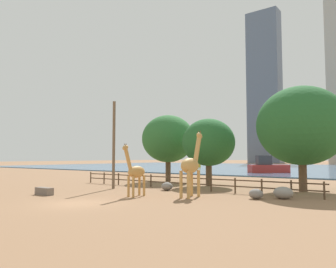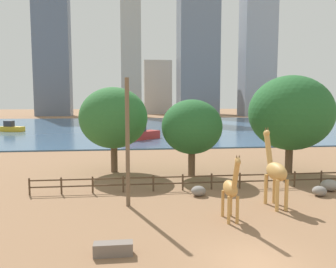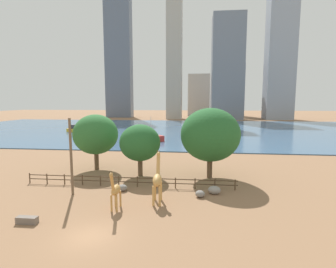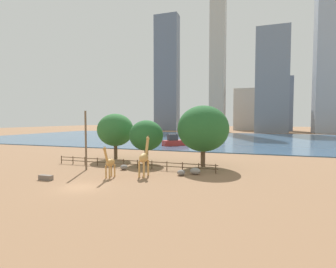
{
  "view_description": "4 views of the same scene",
  "coord_description": "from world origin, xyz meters",
  "px_view_note": "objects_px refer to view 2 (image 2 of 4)",
  "views": [
    {
      "loc": [
        17.92,
        -14.01,
        3.09
      ],
      "look_at": [
        1.27,
        8.33,
        5.04
      ],
      "focal_mm": 35.0,
      "sensor_mm": 36.0,
      "label": 1
    },
    {
      "loc": [
        -5.37,
        -13.11,
        7.07
      ],
      "look_at": [
        -1.39,
        21.63,
        3.54
      ],
      "focal_mm": 35.0,
      "sensor_mm": 36.0,
      "label": 2
    },
    {
      "loc": [
        8.06,
        -18.37,
        10.41
      ],
      "look_at": [
        3.59,
        23.08,
        5.17
      ],
      "focal_mm": 28.0,
      "sensor_mm": 36.0,
      "label": 3
    },
    {
      "loc": [
        17.92,
        -23.4,
        7.31
      ],
      "look_at": [
        1.58,
        24.57,
        4.54
      ],
      "focal_mm": 28.0,
      "sensor_mm": 36.0,
      "label": 4
    }
  ],
  "objects_px": {
    "boulder_near_fence": "(330,185)",
    "tree_left_large": "(192,127)",
    "giraffe_tall": "(275,171)",
    "boulder_small": "(198,191)",
    "tree_right_tall": "(291,113)",
    "utility_pole": "(128,143)",
    "giraffe_companion": "(231,189)",
    "tree_center_broad": "(114,118)",
    "boulder_by_pole": "(319,191)",
    "boat_sailboat": "(11,128)",
    "boat_ferry": "(141,133)",
    "feeding_trough": "(113,249)"
  },
  "relations": [
    {
      "from": "giraffe_tall",
      "to": "boat_ferry",
      "type": "bearing_deg",
      "value": 8.45
    },
    {
      "from": "utility_pole",
      "to": "tree_left_large",
      "type": "distance_m",
      "value": 10.24
    },
    {
      "from": "boat_ferry",
      "to": "tree_center_broad",
      "type": "bearing_deg",
      "value": -139.67
    },
    {
      "from": "feeding_trough",
      "to": "tree_left_large",
      "type": "bearing_deg",
      "value": 66.99
    },
    {
      "from": "boulder_small",
      "to": "tree_center_broad",
      "type": "distance_m",
      "value": 12.36
    },
    {
      "from": "giraffe_companion",
      "to": "tree_left_large",
      "type": "relative_size",
      "value": 0.58
    },
    {
      "from": "giraffe_tall",
      "to": "tree_center_broad",
      "type": "xyz_separation_m",
      "value": [
        -11.22,
        12.1,
        2.96
      ]
    },
    {
      "from": "tree_center_broad",
      "to": "boat_ferry",
      "type": "xyz_separation_m",
      "value": [
        3.45,
        26.13,
        -4.12
      ]
    },
    {
      "from": "giraffe_tall",
      "to": "boulder_small",
      "type": "distance_m",
      "value": 5.83
    },
    {
      "from": "feeding_trough",
      "to": "tree_center_broad",
      "type": "height_order",
      "value": "tree_center_broad"
    },
    {
      "from": "giraffe_tall",
      "to": "giraffe_companion",
      "type": "relative_size",
      "value": 1.27
    },
    {
      "from": "giraffe_companion",
      "to": "tree_left_large",
      "type": "height_order",
      "value": "tree_left_large"
    },
    {
      "from": "boulder_by_pole",
      "to": "giraffe_tall",
      "type": "bearing_deg",
      "value": -156.41
    },
    {
      "from": "utility_pole",
      "to": "boat_sailboat",
      "type": "relative_size",
      "value": 1.48
    },
    {
      "from": "utility_pole",
      "to": "boulder_small",
      "type": "height_order",
      "value": "utility_pole"
    },
    {
      "from": "boulder_small",
      "to": "tree_left_large",
      "type": "relative_size",
      "value": 0.15
    },
    {
      "from": "tree_center_broad",
      "to": "boat_ferry",
      "type": "bearing_deg",
      "value": 82.48
    },
    {
      "from": "giraffe_companion",
      "to": "boat_ferry",
      "type": "bearing_deg",
      "value": -174.27
    },
    {
      "from": "boulder_small",
      "to": "feeding_trough",
      "type": "height_order",
      "value": "boulder_small"
    },
    {
      "from": "boulder_by_pole",
      "to": "giraffe_companion",
      "type": "bearing_deg",
      "value": -152.8
    },
    {
      "from": "utility_pole",
      "to": "tree_right_tall",
      "type": "xyz_separation_m",
      "value": [
        15.56,
        8.32,
        1.62
      ]
    },
    {
      "from": "feeding_trough",
      "to": "boat_ferry",
      "type": "distance_m",
      "value": 44.21
    },
    {
      "from": "boulder_by_pole",
      "to": "boat_sailboat",
      "type": "distance_m",
      "value": 68.72
    },
    {
      "from": "boulder_small",
      "to": "tree_right_tall",
      "type": "relative_size",
      "value": 0.11
    },
    {
      "from": "boulder_near_fence",
      "to": "tree_left_large",
      "type": "xyz_separation_m",
      "value": [
        -9.87,
        6.4,
        4.2
      ]
    },
    {
      "from": "utility_pole",
      "to": "tree_right_tall",
      "type": "distance_m",
      "value": 17.72
    },
    {
      "from": "boat_ferry",
      "to": "feeding_trough",
      "type": "bearing_deg",
      "value": -135.57
    },
    {
      "from": "tree_left_large",
      "to": "boat_ferry",
      "type": "height_order",
      "value": "tree_left_large"
    },
    {
      "from": "feeding_trough",
      "to": "tree_left_large",
      "type": "height_order",
      "value": "tree_left_large"
    },
    {
      "from": "giraffe_companion",
      "to": "tree_center_broad",
      "type": "bearing_deg",
      "value": -152.44
    },
    {
      "from": "boulder_by_pole",
      "to": "tree_center_broad",
      "type": "distance_m",
      "value": 19.32
    },
    {
      "from": "utility_pole",
      "to": "boat_sailboat",
      "type": "xyz_separation_m",
      "value": [
        -26.76,
        55.93,
        -3.28
      ]
    },
    {
      "from": "feeding_trough",
      "to": "boat_ferry",
      "type": "height_order",
      "value": "boat_ferry"
    },
    {
      "from": "giraffe_tall",
      "to": "boulder_by_pole",
      "type": "bearing_deg",
      "value": -69.45
    },
    {
      "from": "boulder_near_fence",
      "to": "tree_left_large",
      "type": "bearing_deg",
      "value": 147.05
    },
    {
      "from": "feeding_trough",
      "to": "utility_pole",
      "type": "bearing_deg",
      "value": 84.84
    },
    {
      "from": "tree_right_tall",
      "to": "tree_left_large",
      "type": "bearing_deg",
      "value": 179.83
    },
    {
      "from": "utility_pole",
      "to": "tree_left_large",
      "type": "bearing_deg",
      "value": 54.7
    },
    {
      "from": "giraffe_tall",
      "to": "utility_pole",
      "type": "height_order",
      "value": "utility_pole"
    },
    {
      "from": "giraffe_companion",
      "to": "boulder_near_fence",
      "type": "distance_m",
      "value": 11.25
    },
    {
      "from": "boulder_small",
      "to": "boulder_by_pole",
      "type": "bearing_deg",
      "value": -6.65
    },
    {
      "from": "giraffe_companion",
      "to": "giraffe_tall",
      "type": "bearing_deg",
      "value": 121.23
    },
    {
      "from": "boulder_near_fence",
      "to": "tree_center_broad",
      "type": "bearing_deg",
      "value": 152.54
    },
    {
      "from": "boat_ferry",
      "to": "boat_sailboat",
      "type": "xyz_separation_m",
      "value": [
        -28.76,
        18.88,
        -0.26
      ]
    },
    {
      "from": "boulder_near_fence",
      "to": "tree_center_broad",
      "type": "relative_size",
      "value": 0.17
    },
    {
      "from": "giraffe_companion",
      "to": "utility_pole",
      "type": "height_order",
      "value": "utility_pole"
    },
    {
      "from": "boulder_near_fence",
      "to": "giraffe_tall",
      "type": "bearing_deg",
      "value": -152.42
    },
    {
      "from": "giraffe_tall",
      "to": "boat_ferry",
      "type": "relative_size",
      "value": 0.75
    },
    {
      "from": "boat_ferry",
      "to": "giraffe_companion",
      "type": "bearing_deg",
      "value": -126.46
    },
    {
      "from": "boat_ferry",
      "to": "tree_left_large",
      "type": "bearing_deg",
      "value": -124.37
    }
  ]
}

